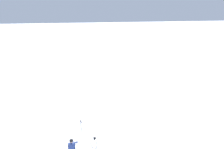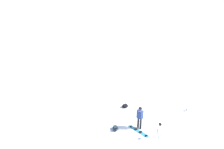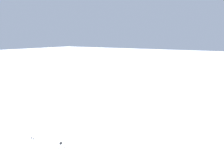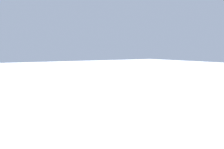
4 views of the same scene
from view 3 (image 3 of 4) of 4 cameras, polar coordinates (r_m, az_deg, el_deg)
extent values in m
cylinder|color=#262628|center=(15.93, -16.33, -22.44)|extent=(0.33, 0.28, 1.15)
cube|color=black|center=(15.45, -16.43, -20.98)|extent=(0.10, 0.10, 0.06)
cube|color=black|center=(15.40, -16.45, -20.73)|extent=(0.12, 0.16, 0.10)
cylinder|color=gray|center=(17.29, -24.69, -19.93)|extent=(0.04, 0.18, 1.25)
cylinder|color=black|center=(17.01, -24.86, -18.32)|extent=(0.05, 0.05, 0.14)
cylinder|color=gray|center=(17.14, -24.21, -20.17)|extent=(0.06, 0.18, 1.25)
cylinder|color=black|center=(16.87, -24.37, -18.55)|extent=(0.05, 0.05, 0.14)
camera|label=1|loc=(7.35, 58.06, 9.92)|focal=35.05mm
camera|label=2|loc=(18.98, 26.85, 14.40)|focal=38.36mm
camera|label=4|loc=(10.32, -58.59, 1.29)|focal=23.70mm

